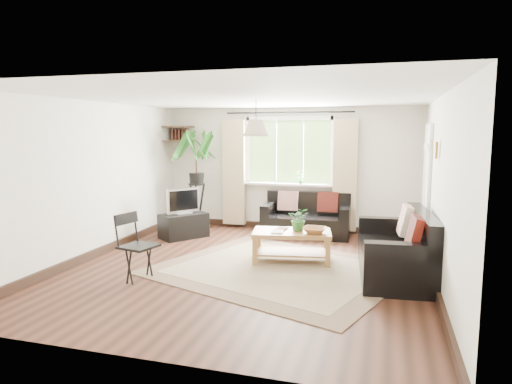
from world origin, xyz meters
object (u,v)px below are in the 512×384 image
(tv_stand, at_px, (184,226))
(folding_chair, at_px, (139,248))
(sofa_right, at_px, (395,246))
(sofa_back, at_px, (306,216))
(coffee_table, at_px, (292,246))
(palm_stand, at_px, (197,180))

(tv_stand, xyz_separation_m, folding_chair, (0.48, -2.38, 0.22))
(sofa_right, bearing_deg, sofa_back, -148.55)
(coffee_table, bearing_deg, folding_chair, -141.42)
(folding_chair, bearing_deg, palm_stand, 22.61)
(sofa_back, relative_size, coffee_table, 1.40)
(coffee_table, xyz_separation_m, folding_chair, (-1.75, -1.39, 0.20))
(sofa_right, height_order, coffee_table, sofa_right)
(palm_stand, bearing_deg, sofa_back, -0.47)
(sofa_right, bearing_deg, coffee_table, -106.66)
(sofa_right, xyz_separation_m, folding_chair, (-3.21, -1.10, 0.02))
(sofa_right, distance_m, folding_chair, 3.40)
(palm_stand, height_order, folding_chair, palm_stand)
(tv_stand, bearing_deg, palm_stand, 42.18)
(palm_stand, bearing_deg, folding_chair, -80.04)
(folding_chair, bearing_deg, tv_stand, 24.02)
(coffee_table, distance_m, tv_stand, 2.43)
(sofa_back, relative_size, palm_stand, 0.81)
(sofa_back, bearing_deg, palm_stand, 177.59)
(sofa_right, bearing_deg, folding_chair, -76.54)
(tv_stand, relative_size, folding_chair, 0.95)
(sofa_back, distance_m, folding_chair, 3.58)
(sofa_back, xyz_separation_m, folding_chair, (-1.65, -3.18, 0.06))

